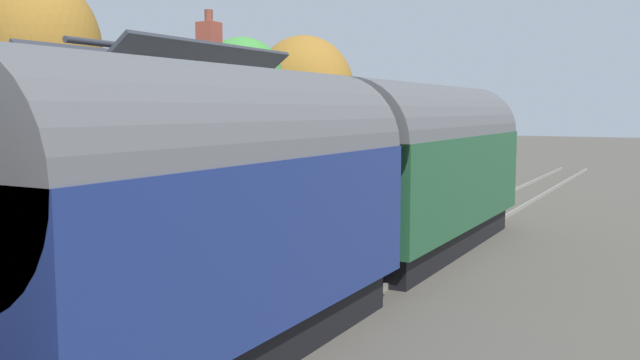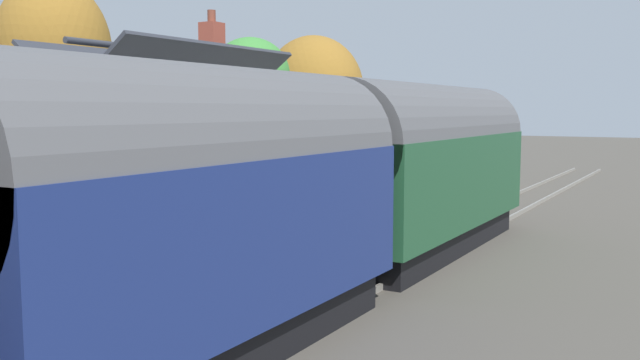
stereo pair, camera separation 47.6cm
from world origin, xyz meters
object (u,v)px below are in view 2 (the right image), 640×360
at_px(train, 203,209).
at_px(tree_behind_building, 53,51).
at_px(planter_by_door, 363,176).
at_px(tree_far_left, 251,75).
at_px(station_sign_board, 104,205).
at_px(bench_mid_platform, 343,182).
at_px(station_building, 169,152).
at_px(planter_edge_near, 264,186).
at_px(tree_mid_background, 313,90).
at_px(bench_by_lamp, 384,173).
at_px(planter_under_sign, 400,167).

xyz_separation_m(train, tree_behind_building, (11.74, 17.95, 3.92)).
xyz_separation_m(planter_by_door, tree_far_left, (2.89, 7.02, 3.85)).
bearing_deg(planter_by_door, station_sign_board, -172.79).
relative_size(bench_mid_platform, planter_by_door, 1.61).
bearing_deg(station_building, tree_far_left, 24.88).
bearing_deg(planter_by_door, tree_far_left, 67.64).
distance_m(train, planter_edge_near, 12.65).
bearing_deg(tree_mid_background, bench_by_lamp, -135.98).
relative_size(planter_by_door, tree_mid_background, 0.12).
bearing_deg(bench_mid_platform, tree_far_left, 55.90).
distance_m(planter_by_door, tree_mid_background, 12.92).
bearing_deg(train, tree_far_left, 34.04).
relative_size(train, planter_under_sign, 34.78).
relative_size(station_building, bench_mid_platform, 4.64).
bearing_deg(bench_mid_platform, train, -161.29).
distance_m(train, bench_mid_platform, 12.48).
bearing_deg(station_building, bench_by_lamp, -14.56).
bearing_deg(bench_by_lamp, planter_edge_near, 152.00).
relative_size(station_building, tree_mid_background, 0.86).
xyz_separation_m(bench_by_lamp, station_sign_board, (-14.75, -1.50, 0.71)).
xyz_separation_m(station_sign_board, tree_mid_background, (23.07, 9.54, 2.68)).
distance_m(station_sign_board, tree_behind_building, 19.46).
distance_m(train, tree_behind_building, 21.80).
height_order(bench_mid_platform, tree_behind_building, tree_behind_building).
height_order(planter_under_sign, tree_behind_building, tree_behind_building).
distance_m(station_sign_board, tree_mid_background, 25.10).
distance_m(planter_under_sign, tree_behind_building, 15.55).
distance_m(station_building, planter_edge_near, 4.76).
bearing_deg(planter_edge_near, tree_behind_building, 85.38).
bearing_deg(bench_mid_platform, planter_by_door, 8.45).
height_order(planter_edge_near, tree_mid_background, tree_mid_background).
bearing_deg(station_sign_board, planter_edge_near, 20.50).
bearing_deg(bench_mid_platform, planter_under_sign, 8.38).
bearing_deg(tree_far_left, tree_behind_building, 127.09).
distance_m(bench_by_lamp, planter_under_sign, 3.77).
height_order(planter_by_door, tree_far_left, tree_far_left).
bearing_deg(planter_under_sign, bench_mid_platform, -171.62).
xyz_separation_m(train, station_sign_board, (0.49, 2.61, -0.20)).
xyz_separation_m(station_building, planter_under_sign, (12.64, -1.41, -1.27)).
xyz_separation_m(train, bench_mid_platform, (11.79, 3.99, -0.91)).
bearing_deg(station_building, planter_under_sign, -6.36).
distance_m(bench_mid_platform, station_sign_board, 11.41).
xyz_separation_m(station_building, bench_by_lamp, (8.99, -2.33, -1.20)).
xyz_separation_m(planter_under_sign, tree_far_left, (-2.14, 6.28, 3.93)).
bearing_deg(planter_by_door, planter_under_sign, 8.35).
relative_size(bench_by_lamp, planter_by_door, 1.60).
distance_m(station_building, planter_under_sign, 12.78).
xyz_separation_m(station_sign_board, tree_far_left, (16.26, 8.71, 3.14)).
xyz_separation_m(station_building, planter_by_door, (7.61, -2.15, -1.19)).
height_order(train, tree_far_left, tree_far_left).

